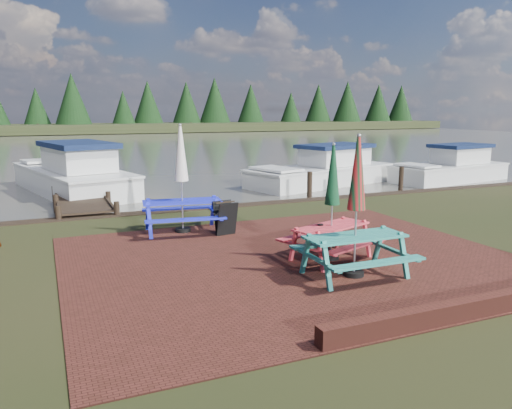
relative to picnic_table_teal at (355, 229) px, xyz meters
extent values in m
plane|color=black|center=(-0.56, 0.35, -0.91)|extent=(120.00, 120.00, 0.00)
cube|color=#3D1A13|center=(-0.56, 1.35, -0.90)|extent=(9.00, 7.50, 0.02)
cube|color=#4C1E16|center=(0.94, -2.25, -0.76)|extent=(6.00, 0.22, 0.30)
cube|color=#45443B|center=(-0.56, 37.35, -0.91)|extent=(120.00, 60.00, 0.02)
cube|color=black|center=(-0.56, 66.35, -0.41)|extent=(120.00, 10.00, 1.20)
cube|color=teal|center=(0.00, 0.00, -0.14)|extent=(1.87, 0.74, 0.04)
cube|color=teal|center=(-0.01, -0.70, -0.44)|extent=(1.87, 0.27, 0.04)
cube|color=teal|center=(0.01, 0.70, -0.44)|extent=(1.87, 0.27, 0.04)
cube|color=teal|center=(-0.81, 0.01, -0.52)|extent=(0.10, 1.62, 0.77)
cube|color=teal|center=(0.81, -0.01, -0.52)|extent=(0.10, 1.62, 0.77)
cylinder|color=black|center=(0.00, 0.00, -0.86)|extent=(0.37, 0.37, 0.10)
cylinder|color=#B2B2B7|center=(0.00, 0.00, 0.39)|extent=(0.04, 0.04, 2.59)
cone|color=red|center=(0.00, 0.00, 1.01)|extent=(0.33, 0.33, 1.30)
cube|color=#CC343F|center=(0.17, 1.09, -0.21)|extent=(1.83, 1.19, 0.04)
cube|color=#CC343F|center=(0.38, 0.48, -0.48)|extent=(1.69, 0.78, 0.04)
cube|color=#CC343F|center=(-0.04, 1.70, -0.48)|extent=(1.69, 0.78, 0.04)
cube|color=#CC343F|center=(-0.53, 0.85, -0.56)|extent=(0.56, 1.42, 0.70)
cube|color=#CC343F|center=(0.87, 1.33, -0.56)|extent=(0.56, 1.42, 0.70)
cylinder|color=black|center=(0.17, 1.09, -0.86)|extent=(0.34, 0.34, 0.09)
cylinder|color=#B2B2B7|center=(0.17, 1.09, 0.28)|extent=(0.03, 0.03, 2.37)
cone|color=#103C20|center=(0.17, 1.09, 0.85)|extent=(0.30, 0.30, 1.19)
cube|color=#1B24D1|center=(-2.02, 4.56, -0.12)|extent=(2.01, 1.01, 0.04)
cube|color=#1B24D1|center=(-2.12, 3.84, -0.43)|extent=(1.94, 0.52, 0.04)
cube|color=#1B24D1|center=(-1.92, 5.28, -0.43)|extent=(1.94, 0.52, 0.04)
cube|color=#1B24D1|center=(-2.85, 4.68, -0.51)|extent=(0.32, 1.66, 0.79)
cube|color=#1B24D1|center=(-1.20, 4.44, -0.51)|extent=(0.32, 1.66, 0.79)
cylinder|color=black|center=(-2.02, 4.56, -0.85)|extent=(0.39, 0.39, 0.11)
cylinder|color=#B2B2B7|center=(-2.02, 4.56, 0.43)|extent=(0.04, 0.04, 2.67)
cone|color=white|center=(-2.02, 4.56, 1.07)|extent=(0.34, 0.34, 1.34)
cube|color=black|center=(-1.13, 3.73, -0.49)|extent=(0.54, 0.28, 0.83)
cube|color=black|center=(-1.13, 4.01, -0.49)|extent=(0.54, 0.28, 0.83)
cube|color=black|center=(-1.13, 3.87, -0.09)|extent=(0.51, 0.12, 0.03)
cube|color=black|center=(-4.06, 11.85, -0.79)|extent=(1.60, 9.00, 0.06)
cube|color=black|center=(-4.81, 11.85, -0.74)|extent=(0.08, 9.00, 0.08)
cube|color=black|center=(-3.31, 11.85, -0.74)|extent=(0.08, 9.00, 0.08)
cylinder|color=black|center=(-4.86, 7.35, -1.01)|extent=(0.16, 0.16, 1.00)
cylinder|color=black|center=(-3.26, 7.35, -1.01)|extent=(0.16, 0.16, 1.00)
cube|color=silver|center=(-4.14, 13.46, -0.75)|extent=(4.40, 7.97, 1.08)
cube|color=silver|center=(-4.14, 13.46, -0.19)|extent=(4.49, 8.13, 0.09)
cube|color=silver|center=(-3.91, 12.58, 0.33)|extent=(2.60, 3.54, 0.92)
cube|color=#101C3C|center=(-3.91, 12.58, 0.85)|extent=(2.92, 4.03, 0.19)
cube|color=silver|center=(-4.85, 16.24, -0.05)|extent=(2.47, 1.87, 0.11)
cube|color=silver|center=(5.97, 11.32, -0.80)|extent=(7.28, 4.15, 0.92)
cube|color=silver|center=(5.97, 11.32, -0.32)|extent=(7.43, 4.23, 0.07)
cube|color=silver|center=(6.77, 11.54, 0.12)|extent=(3.25, 2.43, 0.78)
cube|color=#101C3C|center=(6.77, 11.54, 0.56)|extent=(3.70, 2.73, 0.17)
cube|color=silver|center=(3.45, 10.61, -0.20)|extent=(1.74, 2.29, 0.09)
cube|color=silver|center=(11.88, 9.94, -0.81)|extent=(6.02, 2.87, 0.89)
cube|color=silver|center=(11.88, 9.94, -0.35)|extent=(6.15, 2.93, 0.07)
cube|color=silver|center=(12.57, 10.04, 0.08)|extent=(2.62, 1.81, 0.76)
cube|color=#101C3C|center=(12.57, 10.04, 0.51)|extent=(2.99, 2.03, 0.16)
cube|color=silver|center=(9.71, 9.62, -0.23)|extent=(1.28, 1.87, 0.09)
camera|label=1|loc=(-5.13, -7.39, 2.13)|focal=35.00mm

